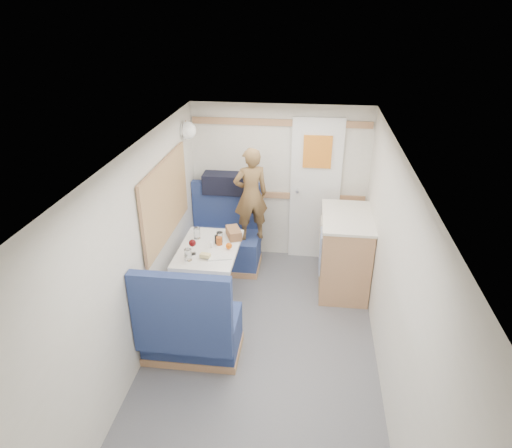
# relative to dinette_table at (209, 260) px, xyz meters

# --- Properties ---
(floor) EXTENTS (4.50, 4.50, 0.00)m
(floor) POSITION_rel_dinette_table_xyz_m (0.65, -1.00, -0.57)
(floor) COLOR #515156
(floor) RESTS_ON ground
(ceiling) EXTENTS (4.50, 4.50, 0.00)m
(ceiling) POSITION_rel_dinette_table_xyz_m (0.65, -1.00, 1.43)
(ceiling) COLOR silver
(ceiling) RESTS_ON wall_back
(wall_back) EXTENTS (2.20, 0.02, 2.00)m
(wall_back) POSITION_rel_dinette_table_xyz_m (0.65, 1.25, 0.43)
(wall_back) COLOR silver
(wall_back) RESTS_ON floor
(wall_left) EXTENTS (0.02, 4.50, 2.00)m
(wall_left) POSITION_rel_dinette_table_xyz_m (-0.45, -1.00, 0.43)
(wall_left) COLOR silver
(wall_left) RESTS_ON floor
(wall_right) EXTENTS (0.02, 4.50, 2.00)m
(wall_right) POSITION_rel_dinette_table_xyz_m (1.75, -1.00, 0.43)
(wall_right) COLOR silver
(wall_right) RESTS_ON floor
(oak_trim_low) EXTENTS (2.15, 0.02, 0.08)m
(oak_trim_low) POSITION_rel_dinette_table_xyz_m (0.65, 1.23, 0.28)
(oak_trim_low) COLOR #A37B49
(oak_trim_low) RESTS_ON wall_back
(oak_trim_high) EXTENTS (2.15, 0.02, 0.08)m
(oak_trim_high) POSITION_rel_dinette_table_xyz_m (0.65, 1.23, 1.21)
(oak_trim_high) COLOR #A37B49
(oak_trim_high) RESTS_ON wall_back
(side_window) EXTENTS (0.04, 1.30, 0.72)m
(side_window) POSITION_rel_dinette_table_xyz_m (-0.43, 0.00, 0.68)
(side_window) COLOR gray
(side_window) RESTS_ON wall_left
(rear_door) EXTENTS (0.62, 0.12, 1.86)m
(rear_door) POSITION_rel_dinette_table_xyz_m (1.10, 1.22, 0.41)
(rear_door) COLOR white
(rear_door) RESTS_ON wall_back
(dinette_table) EXTENTS (0.62, 0.92, 0.72)m
(dinette_table) POSITION_rel_dinette_table_xyz_m (0.00, 0.00, 0.00)
(dinette_table) COLOR white
(dinette_table) RESTS_ON floor
(bench_far) EXTENTS (0.90, 0.59, 1.05)m
(bench_far) POSITION_rel_dinette_table_xyz_m (-0.00, 0.86, -0.27)
(bench_far) COLOR navy
(bench_far) RESTS_ON floor
(bench_near) EXTENTS (0.90, 0.59, 1.05)m
(bench_near) POSITION_rel_dinette_table_xyz_m (-0.00, -0.86, -0.27)
(bench_near) COLOR navy
(bench_near) RESTS_ON floor
(ledge) EXTENTS (0.90, 0.14, 0.04)m
(ledge) POSITION_rel_dinette_table_xyz_m (-0.00, 1.12, 0.31)
(ledge) COLOR #A37B49
(ledge) RESTS_ON bench_far
(dome_light) EXTENTS (0.20, 0.20, 0.20)m
(dome_light) POSITION_rel_dinette_table_xyz_m (-0.39, 0.85, 1.18)
(dome_light) COLOR white
(dome_light) RESTS_ON wall_left
(galley_counter) EXTENTS (0.57, 0.92, 0.92)m
(galley_counter) POSITION_rel_dinette_table_xyz_m (1.47, 0.55, -0.10)
(galley_counter) COLOR #A37B49
(galley_counter) RESTS_ON floor
(person) EXTENTS (0.49, 0.41, 1.14)m
(person) POSITION_rel_dinette_table_xyz_m (0.35, 0.79, 0.45)
(person) COLOR brown
(person) RESTS_ON bench_far
(duffel_bag) EXTENTS (0.52, 0.25, 0.25)m
(duffel_bag) POSITION_rel_dinette_table_xyz_m (-0.04, 1.12, 0.46)
(duffel_bag) COLOR black
(duffel_bag) RESTS_ON ledge
(tray) EXTENTS (0.31, 0.36, 0.02)m
(tray) POSITION_rel_dinette_table_xyz_m (0.13, -0.11, 0.16)
(tray) COLOR white
(tray) RESTS_ON dinette_table
(orange_fruit) EXTENTS (0.07, 0.07, 0.07)m
(orange_fruit) POSITION_rel_dinette_table_xyz_m (0.22, -0.03, 0.21)
(orange_fruit) COLOR #D96409
(orange_fruit) RESTS_ON tray
(cheese_block) EXTENTS (0.11, 0.08, 0.04)m
(cheese_block) POSITION_rel_dinette_table_xyz_m (0.02, -0.23, 0.19)
(cheese_block) COLOR #ECD588
(cheese_block) RESTS_ON tray
(wine_glass) EXTENTS (0.08, 0.08, 0.17)m
(wine_glass) POSITION_rel_dinette_table_xyz_m (-0.13, -0.16, 0.28)
(wine_glass) COLOR white
(wine_glass) RESTS_ON dinette_table
(tumbler_left) EXTENTS (0.08, 0.08, 0.12)m
(tumbler_left) POSITION_rel_dinette_table_xyz_m (-0.15, -0.28, 0.22)
(tumbler_left) COLOR white
(tumbler_left) RESTS_ON dinette_table
(tumbler_mid) EXTENTS (0.07, 0.07, 0.12)m
(tumbler_mid) POSITION_rel_dinette_table_xyz_m (-0.17, 0.19, 0.21)
(tumbler_mid) COLOR white
(tumbler_mid) RESTS_ON dinette_table
(tumbler_right) EXTENTS (0.07, 0.07, 0.12)m
(tumbler_right) POSITION_rel_dinette_table_xyz_m (0.09, 0.14, 0.21)
(tumbler_right) COLOR silver
(tumbler_right) RESTS_ON dinette_table
(beer_glass) EXTENTS (0.07, 0.07, 0.10)m
(beer_glass) POSITION_rel_dinette_table_xyz_m (0.11, 0.05, 0.21)
(beer_glass) COLOR #914215
(beer_glass) RESTS_ON dinette_table
(pepper_grinder) EXTENTS (0.04, 0.04, 0.10)m
(pepper_grinder) POSITION_rel_dinette_table_xyz_m (0.07, 0.10, 0.20)
(pepper_grinder) COLOR black
(pepper_grinder) RESTS_ON dinette_table
(salt_grinder) EXTENTS (0.03, 0.03, 0.08)m
(salt_grinder) POSITION_rel_dinette_table_xyz_m (0.04, -0.03, 0.20)
(salt_grinder) COLOR white
(salt_grinder) RESTS_ON dinette_table
(bread_loaf) EXTENTS (0.22, 0.28, 0.10)m
(bread_loaf) POSITION_rel_dinette_table_xyz_m (0.22, 0.27, 0.21)
(bread_loaf) COLOR brown
(bread_loaf) RESTS_ON dinette_table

